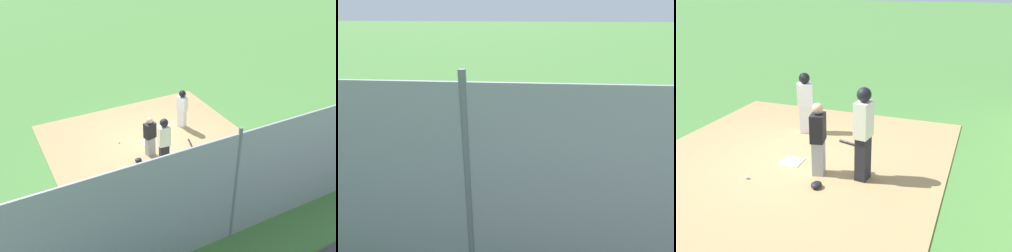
{
  "view_description": "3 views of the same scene",
  "coord_description": "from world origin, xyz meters",
  "views": [
    {
      "loc": [
        -5.01,
        -11.15,
        7.82
      ],
      "look_at": [
        0.6,
        -0.46,
        0.8
      ],
      "focal_mm": 41.74,
      "sensor_mm": 36.0,
      "label": 1
    },
    {
      "loc": [
        0.77,
        -8.52,
        4.05
      ],
      "look_at": [
        0.18,
        -0.51,
        0.69
      ],
      "focal_mm": 31.26,
      "sensor_mm": 36.0,
      "label": 2
    },
    {
      "loc": [
        -6.63,
        -3.69,
        3.67
      ],
      "look_at": [
        0.66,
        -0.95,
        0.75
      ],
      "focal_mm": 41.6,
      "sensor_mm": 36.0,
      "label": 3
    }
  ],
  "objects": [
    {
      "name": "runner",
      "position": [
        1.71,
        0.48,
        0.89
      ],
      "size": [
        0.4,
        0.46,
        1.54
      ],
      "rotation": [
        0.0,
        0.0,
        3.6
      ],
      "color": "silver",
      "rests_on": "dirt_infield"
    },
    {
      "name": "catcher_mask",
      "position": [
        -0.81,
        -0.95,
        0.09
      ],
      "size": [
        0.24,
        0.2,
        0.12
      ],
      "primitive_type": "ellipsoid",
      "color": "black",
      "rests_on": "dirt_infield"
    },
    {
      "name": "umpire",
      "position": [
        -0.17,
        -1.65,
        1.01
      ],
      "size": [
        0.41,
        0.3,
        1.84
      ],
      "rotation": [
        0.0,
        0.0,
        1.45
      ],
      "color": "black",
      "rests_on": "dirt_infield"
    },
    {
      "name": "home_plate",
      "position": [
        0.0,
        0.0,
        0.04
      ],
      "size": [
        0.46,
        0.46,
        0.02
      ],
      "primitive_type": "cube",
      "rotation": [
        0.0,
        0.0,
        0.04
      ],
      "color": "white",
      "rests_on": "dirt_infield"
    },
    {
      "name": "ground_plane",
      "position": [
        0.0,
        0.0,
        0.0
      ],
      "size": [
        140.0,
        140.0,
        0.0
      ],
      "primitive_type": "plane",
      "color": "#477A38"
    },
    {
      "name": "dirt_infield",
      "position": [
        0.0,
        0.0,
        0.01
      ],
      "size": [
        7.2,
        6.4,
        0.03
      ],
      "primitive_type": "cube",
      "color": "#A88456",
      "rests_on": "ground_plane"
    },
    {
      "name": "baseball",
      "position": [
        -0.97,
        0.46,
        0.07
      ],
      "size": [
        0.07,
        0.07,
        0.07
      ],
      "primitive_type": "sphere",
      "color": "white",
      "rests_on": "dirt_infield"
    },
    {
      "name": "catcher",
      "position": [
        -0.26,
        -0.75,
        0.78
      ],
      "size": [
        0.43,
        0.33,
        1.48
      ],
      "rotation": [
        0.0,
        0.0,
        1.79
      ],
      "color": "#9E9EA3",
      "rests_on": "dirt_infield"
    },
    {
      "name": "baseball_bat",
      "position": [
        1.3,
        -0.95,
        0.06
      ],
      "size": [
        0.28,
        0.8,
        0.06
      ],
      "primitive_type": "cylinder",
      "rotation": [
        0.0,
        1.57,
        4.44
      ],
      "color": "black",
      "rests_on": "dirt_infield"
    }
  ]
}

